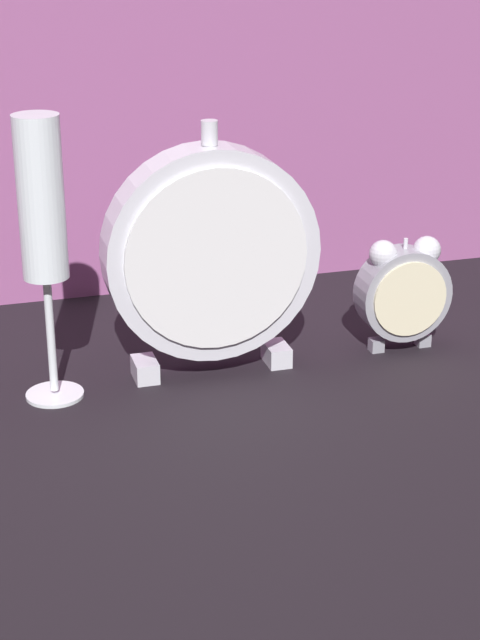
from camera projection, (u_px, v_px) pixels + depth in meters
The scene contains 4 objects.
ground_plane at pixel (268, 419), 0.86m from camera, with size 4.00×4.00×0.00m, color black.
alarm_clock_twin_bell at pixel (403, 289), 0.97m from camera, with size 0.09×0.03×0.11m.
mantel_clock_silver at pixel (211, 254), 0.91m from camera, with size 0.18×0.04×0.22m.
champagne_flute at pixel (42, 219), 0.84m from camera, with size 0.05×0.05×0.24m.
Camera 1 is at (-0.24, -0.73, 0.40)m, focal length 60.00 mm.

